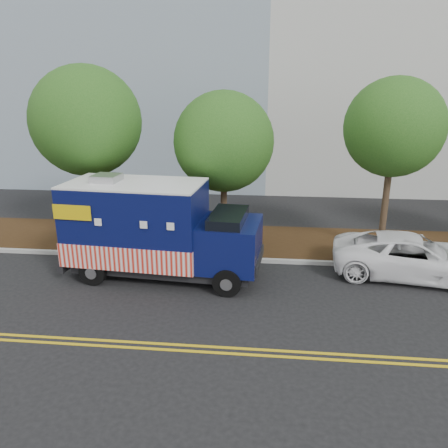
# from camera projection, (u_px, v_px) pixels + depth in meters

# --- Properties ---
(ground) EXTENTS (120.00, 120.00, 0.00)m
(ground) POSITION_uv_depth(u_px,v_px,m) (205.00, 275.00, 15.73)
(ground) COLOR black
(ground) RESTS_ON ground
(curb) EXTENTS (120.00, 0.18, 0.15)m
(curb) POSITION_uv_depth(u_px,v_px,m) (210.00, 258.00, 17.03)
(curb) COLOR #9E9E99
(curb) RESTS_ON ground
(mulch_strip) EXTENTS (120.00, 4.00, 0.15)m
(mulch_strip) POSITION_uv_depth(u_px,v_px,m) (217.00, 240.00, 19.02)
(mulch_strip) COLOR black
(mulch_strip) RESTS_ON ground
(centerline_near) EXTENTS (120.00, 0.10, 0.01)m
(centerline_near) POSITION_uv_depth(u_px,v_px,m) (181.00, 345.00, 11.51)
(centerline_near) COLOR gold
(centerline_near) RESTS_ON ground
(centerline_far) EXTENTS (120.00, 0.10, 0.01)m
(centerline_far) POSITION_uv_depth(u_px,v_px,m) (179.00, 350.00, 11.27)
(centerline_far) COLOR gold
(centerline_far) RESTS_ON ground
(tree_a) EXTENTS (4.46, 4.46, 7.36)m
(tree_a) POSITION_uv_depth(u_px,v_px,m) (86.00, 121.00, 17.72)
(tree_a) COLOR #38281C
(tree_a) RESTS_ON ground
(tree_b) EXTENTS (3.97, 3.97, 6.38)m
(tree_b) POSITION_uv_depth(u_px,v_px,m) (224.00, 142.00, 17.24)
(tree_b) COLOR #38281C
(tree_b) RESTS_ON ground
(tree_c) EXTENTS (3.74, 3.74, 6.89)m
(tree_c) POSITION_uv_depth(u_px,v_px,m) (394.00, 128.00, 16.42)
(tree_c) COLOR #38281C
(tree_c) RESTS_ON ground
(sign_post) EXTENTS (0.06, 0.06, 2.40)m
(sign_post) POSITION_uv_depth(u_px,v_px,m) (89.00, 226.00, 17.30)
(sign_post) COLOR #473828
(sign_post) RESTS_ON ground
(food_truck) EXTENTS (7.04, 3.12, 3.61)m
(food_truck) POSITION_uv_depth(u_px,v_px,m) (153.00, 232.00, 15.27)
(food_truck) COLOR black
(food_truck) RESTS_ON ground
(white_car) EXTENTS (5.77, 3.30, 1.51)m
(white_car) POSITION_uv_depth(u_px,v_px,m) (412.00, 256.00, 15.43)
(white_car) COLOR white
(white_car) RESTS_ON ground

